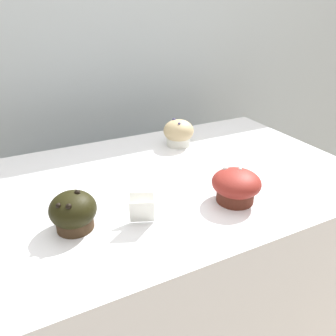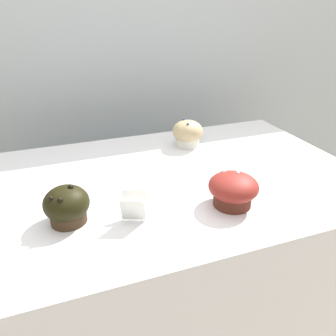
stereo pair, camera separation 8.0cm
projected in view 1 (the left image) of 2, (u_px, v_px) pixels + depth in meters
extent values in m
cube|color=#A8B2B7|center=(103.00, 120.00, 1.34)|extent=(3.20, 0.10, 1.80)
cube|color=silver|center=(169.00, 302.00, 1.06)|extent=(1.00, 0.64, 0.92)
cylinder|color=#532418|center=(235.00, 192.00, 0.74)|extent=(0.08, 0.08, 0.05)
ellipsoid|color=maroon|center=(236.00, 183.00, 0.73)|extent=(0.11, 0.11, 0.06)
sphere|color=white|center=(240.00, 169.00, 0.73)|extent=(0.01, 0.01, 0.01)
sphere|color=white|center=(225.00, 169.00, 0.74)|extent=(0.01, 0.01, 0.01)
cylinder|color=#392717|center=(74.00, 219.00, 0.65)|extent=(0.07, 0.07, 0.04)
ellipsoid|color=black|center=(73.00, 209.00, 0.64)|extent=(0.09, 0.09, 0.07)
sphere|color=black|center=(69.00, 207.00, 0.60)|extent=(0.01, 0.01, 0.01)
sphere|color=black|center=(77.00, 193.00, 0.63)|extent=(0.01, 0.01, 0.01)
sphere|color=black|center=(58.00, 206.00, 0.60)|extent=(0.01, 0.01, 0.01)
cylinder|color=silver|center=(178.00, 138.00, 1.03)|extent=(0.07, 0.07, 0.05)
ellipsoid|color=tan|center=(179.00, 131.00, 1.02)|extent=(0.10, 0.10, 0.07)
sphere|color=navy|center=(179.00, 124.00, 0.99)|extent=(0.01, 0.01, 0.01)
sphere|color=navy|center=(174.00, 120.00, 1.02)|extent=(0.01, 0.01, 0.01)
sphere|color=navy|center=(174.00, 120.00, 1.02)|extent=(0.01, 0.01, 0.01)
cube|color=white|center=(142.00, 207.00, 0.67)|extent=(0.05, 0.04, 0.06)
cube|color=silver|center=(142.00, 212.00, 0.65)|extent=(0.05, 0.04, 0.06)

